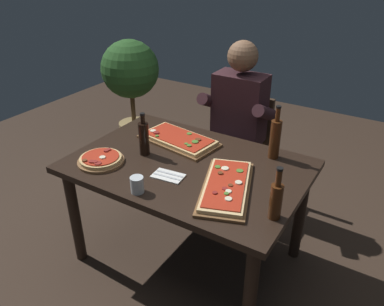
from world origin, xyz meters
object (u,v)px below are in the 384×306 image
(dining_table, at_px, (188,177))
(oil_bottle_amber, at_px, (276,199))
(tumbler_near_camera, at_px, (137,186))
(diner_chair, at_px, (241,145))
(potted_plant_corner, at_px, (131,81))
(vinegar_bottle_green, at_px, (144,138))
(wine_bottle_dark, at_px, (275,138))
(pizza_round_far, at_px, (101,160))
(seated_diner, at_px, (236,121))
(pizza_rectangular_front, at_px, (179,139))
(pizza_rectangular_left, at_px, (226,186))

(dining_table, relative_size, oil_bottle_amber, 5.01)
(oil_bottle_amber, xyz_separation_m, tumbler_near_camera, (-0.70, -0.18, -0.07))
(diner_chair, distance_m, potted_plant_corner, 1.29)
(dining_table, xyz_separation_m, tumbler_near_camera, (-0.07, -0.40, 0.14))
(vinegar_bottle_green, bearing_deg, dining_table, 7.39)
(oil_bottle_amber, distance_m, diner_chair, 1.32)
(dining_table, bearing_deg, wine_bottle_dark, 40.35)
(pizza_round_far, xyz_separation_m, oil_bottle_amber, (1.09, 0.04, 0.09))
(pizza_round_far, distance_m, diner_chair, 1.23)
(dining_table, xyz_separation_m, seated_diner, (-0.03, 0.74, 0.10))
(pizza_round_far, relative_size, tumbler_near_camera, 3.09)
(oil_bottle_amber, relative_size, potted_plant_corner, 0.24)
(pizza_rectangular_front, xyz_separation_m, potted_plant_corner, (-1.07, 0.79, 0.00))
(dining_table, height_order, potted_plant_corner, potted_plant_corner)
(pizza_rectangular_front, distance_m, diner_chair, 0.72)
(seated_diner, bearing_deg, vinegar_bottle_green, -108.98)
(dining_table, relative_size, potted_plant_corner, 1.21)
(potted_plant_corner, bearing_deg, wine_bottle_dark, -21.31)
(pizza_round_far, xyz_separation_m, seated_diner, (0.43, 1.00, -0.02))
(dining_table, bearing_deg, oil_bottle_amber, -19.17)
(pizza_rectangular_front, distance_m, oil_bottle_amber, 0.95)
(tumbler_near_camera, bearing_deg, vinegar_bottle_green, 122.72)
(vinegar_bottle_green, xyz_separation_m, potted_plant_corner, (-0.98, 1.05, -0.09))
(dining_table, xyz_separation_m, vinegar_bottle_green, (-0.30, -0.04, 0.21))
(dining_table, relative_size, pizza_rectangular_left, 2.27)
(oil_bottle_amber, bearing_deg, tumbler_near_camera, -165.89)
(pizza_rectangular_left, distance_m, tumbler_near_camera, 0.48)
(diner_chair, relative_size, seated_diner, 0.65)
(dining_table, distance_m, diner_chair, 0.87)
(vinegar_bottle_green, relative_size, diner_chair, 0.32)
(diner_chair, bearing_deg, pizza_rectangular_front, -105.39)
(vinegar_bottle_green, height_order, tumbler_near_camera, vinegar_bottle_green)
(pizza_rectangular_front, distance_m, pizza_round_far, 0.54)
(pizza_rectangular_front, distance_m, vinegar_bottle_green, 0.28)
(diner_chair, xyz_separation_m, seated_diner, (0.00, -0.12, 0.26))
(diner_chair, relative_size, potted_plant_corner, 0.75)
(pizza_rectangular_front, height_order, potted_plant_corner, potted_plant_corner)
(pizza_round_far, height_order, wine_bottle_dark, wine_bottle_dark)
(dining_table, xyz_separation_m, wine_bottle_dark, (0.41, 0.35, 0.23))
(pizza_rectangular_left, xyz_separation_m, diner_chair, (-0.36, 0.98, -0.27))
(oil_bottle_amber, bearing_deg, pizza_rectangular_left, 162.89)
(dining_table, relative_size, tumbler_near_camera, 15.31)
(pizza_round_far, height_order, potted_plant_corner, potted_plant_corner)
(pizza_rectangular_left, xyz_separation_m, tumbler_near_camera, (-0.39, -0.27, 0.02))
(pizza_rectangular_left, relative_size, oil_bottle_amber, 2.21)
(wine_bottle_dark, height_order, potted_plant_corner, potted_plant_corner)
(diner_chair, bearing_deg, pizza_round_far, -110.81)
(wine_bottle_dark, relative_size, potted_plant_corner, 0.30)
(pizza_rectangular_front, bearing_deg, seated_diner, 71.29)
(pizza_rectangular_left, xyz_separation_m, oil_bottle_amber, (0.31, -0.10, 0.09))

